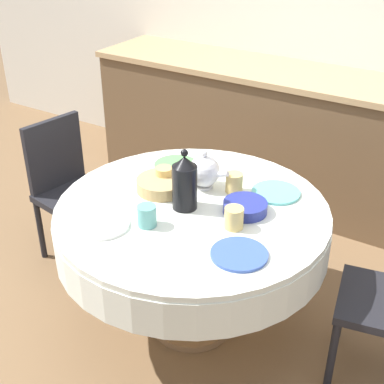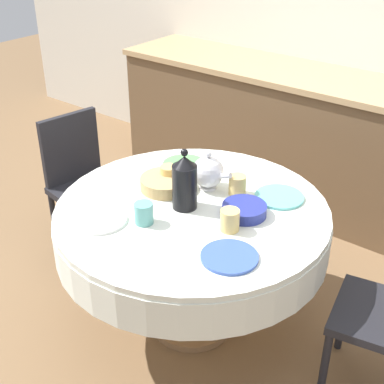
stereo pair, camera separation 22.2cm
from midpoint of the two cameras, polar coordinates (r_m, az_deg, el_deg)
ground_plane at (r=2.95m, az=2.22°, el=-13.80°), size 12.00×12.00×0.00m
wall_back at (r=3.89m, az=19.77°, el=17.21°), size 7.00×0.05×2.60m
kitchen_counter at (r=3.83m, az=15.97°, el=4.61°), size 3.24×0.64×0.96m
dining_table at (r=2.57m, az=2.48°, el=-4.00°), size 1.30×1.30×0.73m
chair_right at (r=3.31m, az=-9.70°, el=1.39°), size 0.46×0.46×0.87m
plate_near_left at (r=2.41m, az=-7.15°, el=-3.04°), size 0.24×0.24×0.01m
cup_near_left at (r=2.37m, az=-2.49°, el=-2.35°), size 0.08×0.08×0.10m
plate_near_right at (r=2.18m, az=6.95°, el=-6.96°), size 0.24×0.24×0.01m
cup_near_right at (r=2.33m, az=6.79°, el=-3.07°), size 0.08×0.08×0.10m
plate_far_left at (r=2.88m, az=1.40°, el=2.88°), size 0.24×0.24×0.01m
cup_far_left at (r=2.68m, az=-0.12°, el=1.74°), size 0.08×0.08×0.10m
plate_far_right at (r=2.63m, az=11.70°, el=-0.57°), size 0.24×0.24×0.01m
cup_far_right at (r=2.61m, az=7.30°, el=0.70°), size 0.08×0.08×0.10m
coffee_carafe at (r=2.44m, az=1.81°, el=0.95°), size 0.12×0.12×0.30m
teapot at (r=2.63m, az=4.18°, el=2.09°), size 0.22×0.16×0.20m
bread_basket at (r=2.64m, az=-0.44°, el=0.90°), size 0.25×0.25×0.06m
fruit_bowl at (r=2.46m, az=8.19°, el=-1.97°), size 0.21×0.21×0.05m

